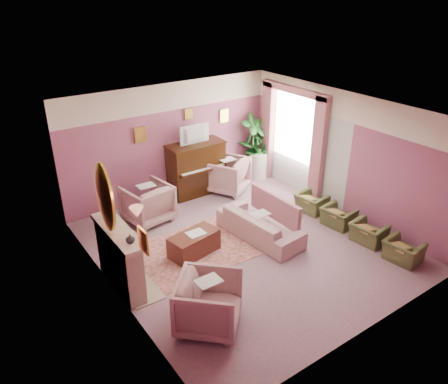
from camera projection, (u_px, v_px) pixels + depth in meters
floor at (245, 245)px, 8.99m from camera, size 5.50×6.00×0.01m
ceiling at (248, 112)px, 7.76m from camera, size 5.50×6.00×0.01m
wall_back at (171, 141)px, 10.58m from camera, size 5.50×0.02×2.80m
wall_front at (376, 257)px, 6.17m from camera, size 5.50×0.02×2.80m
wall_left at (110, 225)px, 6.96m from camera, size 0.02×6.00×2.80m
wall_right at (343, 154)px, 9.79m from camera, size 0.02×6.00×2.80m
picture_rail_band at (169, 97)px, 10.10m from camera, size 5.50×0.01×0.65m
stripe_panel at (301, 151)px, 10.88m from camera, size 0.01×3.00×2.15m
fireplace_surround at (120, 260)px, 7.56m from camera, size 0.30×1.40×1.10m
fireplace_inset at (126, 265)px, 7.68m from camera, size 0.18×0.72×0.68m
fire_ember at (129, 273)px, 7.78m from camera, size 0.06×0.54×0.10m
mantel_shelf at (118, 231)px, 7.33m from camera, size 0.40×1.55×0.07m
hearth at (133, 281)px, 7.90m from camera, size 0.55×1.50×0.02m
mirror_frame at (105, 197)px, 6.96m from camera, size 0.04×0.72×1.20m
mirror_glass at (107, 197)px, 6.97m from camera, size 0.01×0.60×1.06m
sconce_shade at (137, 212)px, 6.14m from camera, size 0.20×0.20×0.16m
piano at (196, 169)px, 10.93m from camera, size 1.40×0.60×1.30m
piano_keyshelf at (204, 171)px, 10.65m from camera, size 1.30×0.12×0.06m
piano_keys at (204, 169)px, 10.63m from camera, size 1.20×0.08×0.02m
piano_top at (195, 144)px, 10.64m from camera, size 1.45×0.65×0.04m
television at (196, 133)px, 10.48m from camera, size 0.80×0.12×0.48m
print_back_left at (140, 135)px, 10.00m from camera, size 0.30×0.03×0.38m
print_back_right at (224, 116)px, 11.19m from camera, size 0.26×0.03×0.34m
print_back_mid at (189, 114)px, 10.55m from camera, size 0.22×0.03×0.26m
print_left_wall at (143, 241)px, 5.96m from camera, size 0.03×0.28×0.36m
window_blind at (295, 125)px, 10.77m from camera, size 0.03×1.40×1.80m
curtain_left at (318, 151)px, 10.23m from camera, size 0.16×0.34×2.60m
curtain_right at (268, 131)px, 11.59m from camera, size 0.16×0.34×2.60m
pelmet at (295, 90)px, 10.36m from camera, size 0.16×2.20×0.16m
mantel_plant at (105, 210)px, 7.66m from camera, size 0.16×0.16×0.28m
mantel_vase at (130, 239)px, 6.92m from camera, size 0.16×0.16×0.16m
area_rug at (196, 250)px, 8.83m from camera, size 2.50×1.80×0.01m
coffee_table at (194, 244)px, 8.62m from camera, size 1.07×0.67×0.45m
table_paper at (196, 233)px, 8.55m from camera, size 0.35×0.28×0.01m
sofa at (260, 221)px, 9.10m from camera, size 0.66×1.97×0.80m
sofa_throw at (275, 207)px, 9.22m from camera, size 0.10×1.49×0.55m
floral_armchair_left at (147, 201)px, 9.71m from camera, size 0.93×0.93×0.97m
floral_armchair_right at (227, 173)px, 11.11m from camera, size 0.93×0.93×0.97m
floral_armchair_front at (209, 301)px, 6.70m from camera, size 0.93×0.93×0.97m
olive_chair_a at (404, 248)px, 8.37m from camera, size 0.47×0.67×0.58m
olive_chair_b at (369, 230)px, 8.98m from camera, size 0.47×0.67×0.58m
olive_chair_c at (338, 214)px, 9.58m from camera, size 0.47×0.67×0.58m
olive_chair_d at (312, 200)px, 10.18m from camera, size 0.47×0.67×0.58m
side_table at (258, 165)px, 11.95m from camera, size 0.52×0.52×0.70m
side_plant_big at (258, 147)px, 11.72m from camera, size 0.30×0.30×0.34m
side_plant_small at (264, 148)px, 11.72m from camera, size 0.16×0.16×0.28m
palm_pot at (253, 171)px, 12.05m from camera, size 0.34×0.34×0.34m
palm_plant at (254, 140)px, 11.66m from camera, size 0.76×0.76×1.44m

